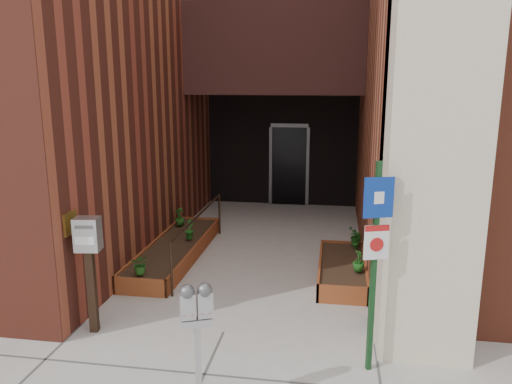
% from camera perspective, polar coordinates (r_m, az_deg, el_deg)
% --- Properties ---
extents(ground, '(80.00, 80.00, 0.00)m').
position_cam_1_polar(ground, '(7.01, -3.75, -15.70)').
color(ground, '#9E9991').
rests_on(ground, ground).
extents(architecture, '(20.00, 14.60, 10.00)m').
position_cam_1_polar(architecture, '(13.10, 2.15, 19.94)').
color(architecture, maroon).
rests_on(architecture, ground).
extents(planter_left, '(0.90, 3.60, 0.30)m').
position_cam_1_polar(planter_left, '(9.73, -9.21, -6.64)').
color(planter_left, brown).
rests_on(planter_left, ground).
extents(planter_right, '(0.80, 2.20, 0.30)m').
position_cam_1_polar(planter_right, '(8.81, 9.82, -8.77)').
color(planter_right, brown).
rests_on(planter_right, ground).
extents(handrail, '(0.04, 3.34, 0.90)m').
position_cam_1_polar(handrail, '(9.36, -6.53, -3.40)').
color(handrail, black).
rests_on(handrail, ground).
extents(parking_meter, '(0.33, 0.23, 1.43)m').
position_cam_1_polar(parking_meter, '(5.01, -6.81, -13.79)').
color(parking_meter, '#B0AFB2').
rests_on(parking_meter, ground).
extents(sign_post, '(0.33, 0.13, 2.48)m').
position_cam_1_polar(sign_post, '(5.72, 13.49, -6.06)').
color(sign_post, '#153A1A').
rests_on(sign_post, ground).
extents(payment_dropbox, '(0.34, 0.28, 1.60)m').
position_cam_1_polar(payment_dropbox, '(6.92, -18.56, -6.35)').
color(payment_dropbox, black).
rests_on(payment_dropbox, ground).
extents(shrub_left_a, '(0.35, 0.35, 0.33)m').
position_cam_1_polar(shrub_left_a, '(8.23, -13.05, -8.03)').
color(shrub_left_a, '#215819').
rests_on(shrub_left_a, planter_left).
extents(shrub_left_b, '(0.27, 0.27, 0.38)m').
position_cam_1_polar(shrub_left_b, '(9.82, -7.65, -4.25)').
color(shrub_left_b, '#1B5E1A').
rests_on(shrub_left_b, planter_left).
extents(shrub_left_c, '(0.25, 0.25, 0.36)m').
position_cam_1_polar(shrub_left_c, '(10.75, -8.72, -2.82)').
color(shrub_left_c, '#1F5518').
rests_on(shrub_left_c, planter_left).
extents(shrub_left_d, '(0.28, 0.28, 0.37)m').
position_cam_1_polar(shrub_left_d, '(10.80, -8.73, -2.71)').
color(shrub_left_d, '#2C611B').
rests_on(shrub_left_d, planter_left).
extents(shrub_right_a, '(0.20, 0.20, 0.35)m').
position_cam_1_polar(shrub_right_a, '(8.30, 11.67, -7.70)').
color(shrub_right_a, '#1C5C1A').
rests_on(shrub_right_a, planter_right).
extents(shrub_right_b, '(0.22, 0.22, 0.33)m').
position_cam_1_polar(shrub_right_b, '(9.38, 11.39, -5.35)').
color(shrub_right_b, '#1C631D').
rests_on(shrub_right_b, planter_right).
extents(shrub_right_c, '(0.38, 0.38, 0.33)m').
position_cam_1_polar(shrub_right_c, '(9.56, 11.34, -5.00)').
color(shrub_right_c, '#195217').
rests_on(shrub_right_c, planter_right).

